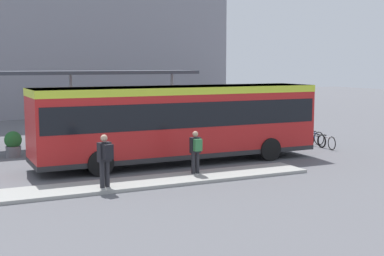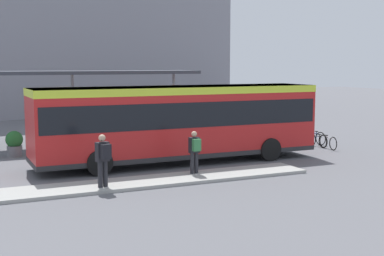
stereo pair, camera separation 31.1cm
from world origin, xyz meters
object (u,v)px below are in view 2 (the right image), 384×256
Objects in this scene: city_bus at (179,119)px; bicycle_white at (328,142)px; pedestrian_companion at (195,149)px; bicycle_blue at (314,137)px; pedestrian_waiting at (103,157)px; potted_planter_near_shelter at (14,143)px; bicycle_black at (317,140)px.

city_bus reaches higher than bicycle_white.
bicycle_blue is (9.32, 4.87, -0.69)m from pedestrian_companion.
bicycle_blue is (13.06, 5.61, -0.78)m from pedestrian_waiting.
city_bus is at bearing -36.77° from potted_planter_near_shelter.
bicycle_black is (8.29, 1.16, -1.58)m from city_bus.
pedestrian_companion reaches higher than bicycle_blue.
city_bus reaches higher than pedestrian_waiting.
potted_planter_near_shelter is (-14.55, 3.52, 0.27)m from bicycle_black.
potted_planter_near_shelter is (-6.27, 4.68, -1.31)m from city_bus.
pedestrian_companion is 10.54m from bicycle_blue.
city_bus is 6.94× the size of pedestrian_waiting.
pedestrian_companion is at bearing 108.95° from bicycle_blue.
pedestrian_waiting reaches higher than bicycle_white.
city_bus is 7.93m from potted_planter_near_shelter.
pedestrian_waiting reaches higher than potted_planter_near_shelter.
city_bus is 8.51m from bicycle_black.
bicycle_white is (12.68, 3.97, -0.80)m from pedestrian_waiting.
pedestrian_companion reaches higher than potted_planter_near_shelter.
pedestrian_waiting is 3.81m from pedestrian_companion.
pedestrian_waiting is at bearing 99.86° from pedestrian_companion.
pedestrian_waiting is 8.55m from potted_planter_near_shelter.
pedestrian_companion is (3.74, 0.74, -0.10)m from pedestrian_waiting.
city_bus is 7.48× the size of bicycle_blue.
bicycle_black is at bearing -84.77° from pedestrian_waiting.
potted_planter_near_shelter reaches higher than bicycle_blue.
pedestrian_waiting is 1.13× the size of bicycle_black.
bicycle_white is 1.69m from bicycle_blue.
bicycle_black is 0.95× the size of bicycle_blue.
pedestrian_companion reaches higher than bicycle_black.
pedestrian_companion is (-0.62, -2.89, -0.88)m from city_bus.
bicycle_white is 1.35× the size of potted_planter_near_shelter.
bicycle_white reaches higher than bicycle_black.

